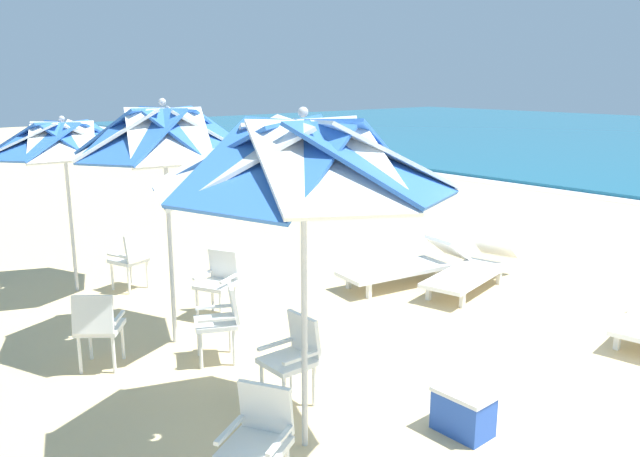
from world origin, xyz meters
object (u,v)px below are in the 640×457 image
at_px(plastic_chair_0, 259,437).
at_px(plastic_chair_2, 98,325).
at_px(plastic_chair_1, 293,354).
at_px(plastic_chair_5, 132,257).
at_px(plastic_chair_3, 219,279).
at_px(beach_umbrella_0, 303,159).
at_px(sun_lounger_3, 405,266).
at_px(sun_lounger_2, 472,270).
at_px(beach_umbrella_1, 164,136).
at_px(cooler_box, 463,411).
at_px(plastic_chair_4, 221,317).
at_px(beach_umbrella_2, 64,140).

xyz_separation_m(plastic_chair_0, plastic_chair_2, (-2.87, -0.00, 0.00)).
xyz_separation_m(plastic_chair_1, plastic_chair_2, (-1.93, -1.09, 0.00)).
bearing_deg(plastic_chair_5, plastic_chair_3, 12.30).
relative_size(beach_umbrella_0, sun_lounger_3, 1.27).
bearing_deg(plastic_chair_0, plastic_chair_1, 130.97).
bearing_deg(plastic_chair_3, sun_lounger_2, 66.28).
bearing_deg(beach_umbrella_1, plastic_chair_0, -17.57).
bearing_deg(sun_lounger_2, plastic_chair_1, -77.23).
distance_m(beach_umbrella_1, cooler_box, 4.19).
bearing_deg(beach_umbrella_1, plastic_chair_3, 114.18).
height_order(plastic_chair_3, plastic_chair_4, same).
bearing_deg(sun_lounger_3, plastic_chair_1, -64.08).
relative_size(beach_umbrella_0, plastic_chair_1, 3.26).
bearing_deg(plastic_chair_5, cooler_box, 4.48).
bearing_deg(plastic_chair_0, plastic_chair_3, 151.81).
height_order(plastic_chair_2, sun_lounger_2, plastic_chair_2).
bearing_deg(plastic_chair_1, sun_lounger_3, 115.92).
bearing_deg(plastic_chair_1, beach_umbrella_2, -176.41).
xyz_separation_m(plastic_chair_4, beach_umbrella_2, (-3.42, -0.31, 1.69)).
height_order(beach_umbrella_0, plastic_chair_2, beach_umbrella_0).
height_order(beach_umbrella_0, plastic_chair_0, beach_umbrella_0).
height_order(plastic_chair_3, sun_lounger_2, plastic_chair_3).
bearing_deg(plastic_chair_3, plastic_chair_2, -74.46).
bearing_deg(beach_umbrella_0, plastic_chair_4, 168.02).
height_order(plastic_chair_5, sun_lounger_2, plastic_chair_5).
relative_size(beach_umbrella_1, plastic_chair_3, 3.26).
relative_size(sun_lounger_2, cooler_box, 4.45).
xyz_separation_m(plastic_chair_5, sun_lounger_2, (3.22, 3.78, -0.22)).
bearing_deg(beach_umbrella_0, beach_umbrella_2, 178.97).
bearing_deg(beach_umbrella_1, sun_lounger_2, 75.43).
xyz_separation_m(plastic_chair_2, plastic_chair_4, (0.67, 1.10, 0.00)).
xyz_separation_m(plastic_chair_1, plastic_chair_4, (-1.26, 0.01, 0.00)).
bearing_deg(beach_umbrella_2, plastic_chair_4, 5.11).
distance_m(plastic_chair_4, cooler_box, 2.77).
height_order(plastic_chair_0, plastic_chair_2, same).
bearing_deg(plastic_chair_2, plastic_chair_4, 58.86).
distance_m(plastic_chair_0, sun_lounger_3, 5.35).
distance_m(beach_umbrella_2, cooler_box, 6.48).
height_order(plastic_chair_0, cooler_box, plastic_chair_0).
height_order(beach_umbrella_0, beach_umbrella_2, beach_umbrella_0).
distance_m(plastic_chair_1, cooler_box, 1.62).
bearing_deg(plastic_chair_1, sun_lounger_2, 102.77).
bearing_deg(plastic_chair_0, beach_umbrella_1, 162.43).
height_order(sun_lounger_2, cooler_box, sun_lounger_2).
bearing_deg(plastic_chair_4, beach_umbrella_0, -11.98).
distance_m(beach_umbrella_2, plastic_chair_5, 1.88).
xyz_separation_m(plastic_chair_0, plastic_chair_4, (-2.21, 1.10, 0.00)).
bearing_deg(plastic_chair_1, beach_umbrella_1, -176.05).
height_order(plastic_chair_3, cooler_box, plastic_chair_3).
relative_size(beach_umbrella_1, plastic_chair_2, 3.26).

